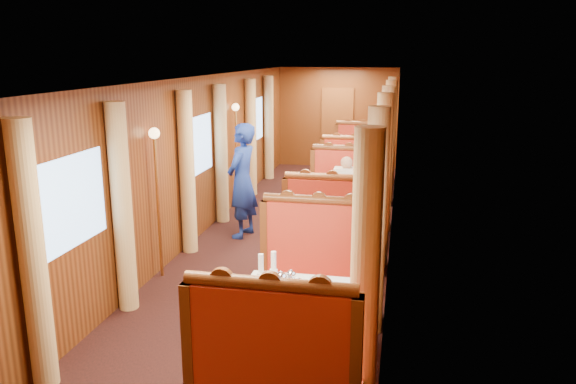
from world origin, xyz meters
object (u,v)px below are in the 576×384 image
(teapot_right, at_px, (298,288))
(teapot_back, at_px, (291,280))
(fruit_plate, at_px, (329,295))
(rose_vase_far, at_px, (360,147))
(steward, at_px, (242,181))
(banquette_far_fwd, at_px, (354,181))
(teapot_left, at_px, (281,284))
(banquette_near_aft, at_px, (316,279))
(banquette_far_aft, at_px, (362,162))
(rose_vase_mid, at_px, (340,185))
(table_mid, at_px, (340,220))
(tea_tray, at_px, (285,291))
(banquette_near_fwd, at_px, (276,383))
(banquette_mid_fwd, at_px, (332,238))
(table_near, at_px, (299,326))
(passenger, at_px, (346,185))
(banquette_mid_aft, at_px, (347,200))
(table_far, at_px, (358,173))

(teapot_right, distance_m, teapot_back, 0.19)
(fruit_plate, relative_size, rose_vase_far, 0.66)
(steward, bearing_deg, banquette_far_fwd, 158.07)
(rose_vase_far, bearing_deg, teapot_left, -91.34)
(teapot_right, bearing_deg, banquette_near_aft, 89.91)
(banquette_near_aft, distance_m, banquette_far_aft, 7.00)
(rose_vase_mid, bearing_deg, table_mid, 51.44)
(tea_tray, bearing_deg, rose_vase_mid, 88.34)
(banquette_near_fwd, xyz_separation_m, banquette_mid_fwd, (0.00, 3.50, 0.00))
(banquette_far_aft, distance_m, teapot_left, 8.13)
(teapot_right, relative_size, rose_vase_mid, 0.40)
(banquette_far_aft, relative_size, teapot_back, 9.23)
(table_near, relative_size, rose_vase_mid, 2.92)
(passenger, bearing_deg, banquette_far_fwd, 90.00)
(table_mid, height_order, teapot_left, teapot_left)
(banquette_near_fwd, height_order, banquette_mid_fwd, same)
(steward, bearing_deg, teapot_right, 33.66)
(banquette_mid_aft, xyz_separation_m, tea_tray, (-0.12, -4.60, 0.33))
(banquette_mid_fwd, height_order, banquette_far_aft, same)
(table_near, xyz_separation_m, banquette_far_fwd, (0.00, 5.99, 0.05))
(banquette_far_aft, distance_m, teapot_right, 8.15)
(banquette_far_fwd, xyz_separation_m, steward, (-1.56, -2.44, 0.48))
(steward, bearing_deg, banquette_mid_aft, 132.45)
(banquette_near_aft, distance_m, rose_vase_mid, 2.51)
(banquette_mid_fwd, bearing_deg, fruit_plate, -83.81)
(steward, bearing_deg, tea_tray, 32.17)
(table_near, relative_size, banquette_far_fwd, 0.78)
(tea_tray, bearing_deg, banquette_near_aft, 83.64)
(table_near, height_order, tea_tray, tea_tray)
(banquette_far_fwd, bearing_deg, fruit_plate, -87.35)
(table_near, distance_m, banquette_mid_aft, 4.51)
(banquette_mid_fwd, bearing_deg, teapot_back, -92.07)
(banquette_mid_fwd, height_order, table_far, banquette_mid_fwd)
(teapot_left, distance_m, rose_vase_mid, 3.58)
(banquette_far_aft, distance_m, teapot_back, 7.98)
(teapot_back, height_order, fruit_plate, teapot_back)
(banquette_near_aft, distance_m, teapot_back, 1.05)
(banquette_near_fwd, bearing_deg, steward, 108.83)
(fruit_plate, distance_m, steward, 4.11)
(rose_vase_far, distance_m, passenger, 2.78)
(table_far, relative_size, teapot_left, 5.80)
(banquette_near_fwd, bearing_deg, passenger, 90.00)
(teapot_left, bearing_deg, rose_vase_mid, 63.89)
(table_mid, height_order, banquette_mid_aft, banquette_mid_aft)
(banquette_far_aft, relative_size, steward, 0.74)
(teapot_right, height_order, steward, steward)
(teapot_right, xyz_separation_m, passenger, (-0.01, 4.38, -0.07))
(passenger, bearing_deg, table_near, -90.00)
(banquette_near_fwd, bearing_deg, teapot_back, 94.75)
(teapot_left, bearing_deg, banquette_far_fwd, 64.60)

